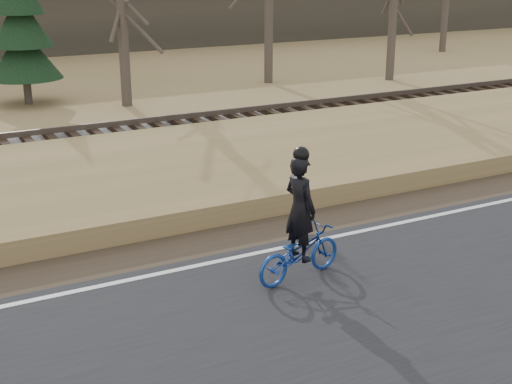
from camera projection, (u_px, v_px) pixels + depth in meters
name	position (u px, v px, depth m)	size (l,w,h in m)	color
ground	(376.00, 236.00, 13.59)	(120.00, 120.00, 0.00)	#99784E
road	(470.00, 286.00, 11.48)	(120.00, 6.00, 0.06)	black
edge_line	(370.00, 229.00, 13.74)	(120.00, 0.12, 0.01)	silver
shoulder	(340.00, 216.00, 14.59)	(120.00, 1.60, 0.04)	#473A2B
embankment	(270.00, 169.00, 17.04)	(120.00, 5.00, 0.44)	#99784E
ballast	(205.00, 135.00, 20.23)	(120.00, 3.00, 0.45)	slate
railroad	(205.00, 125.00, 20.13)	(120.00, 2.40, 0.29)	black
cyclist	(299.00, 237.00, 11.47)	(1.77, 0.91, 2.23)	navy
bare_tree_near_left	(121.00, 6.00, 24.15)	(0.36, 0.36, 6.87)	#4E4439
bare_tree_right	(394.00, 0.00, 29.39)	(0.36, 0.36, 6.62)	#4E4439
conifer	(21.00, 22.00, 24.64)	(2.60, 2.60, 6.03)	#4E4439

